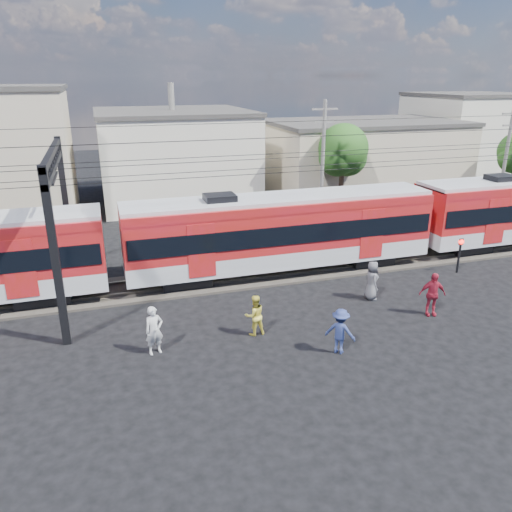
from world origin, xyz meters
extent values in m
plane|color=black|center=(0.00, 0.00, 0.00)|extent=(120.00, 120.00, 0.00)
cube|color=#2D2823|center=(0.00, 8.00, 0.06)|extent=(70.00, 3.40, 0.12)
cube|color=#59544C|center=(0.00, 7.25, 0.18)|extent=(70.00, 0.12, 0.12)
cube|color=#59544C|center=(0.00, 8.75, 0.18)|extent=(70.00, 0.12, 0.12)
cube|color=black|center=(-11.14, 8.00, 0.35)|extent=(2.40, 2.20, 0.70)
cube|color=black|center=(-4.58, 8.00, 0.35)|extent=(2.40, 2.20, 0.70)
cube|color=black|center=(5.66, 8.00, 0.35)|extent=(2.40, 2.20, 0.70)
cube|color=#A0A3A8|center=(0.54, 8.00, 1.15)|extent=(16.00, 3.00, 0.90)
cube|color=maroon|center=(0.54, 8.00, 2.80)|extent=(16.00, 3.00, 2.40)
cube|color=black|center=(0.54, 8.00, 2.55)|extent=(15.68, 3.08, 0.95)
cube|color=#A0A3A8|center=(0.54, 8.00, 4.05)|extent=(16.00, 2.60, 0.25)
cube|color=black|center=(12.22, 8.00, 0.35)|extent=(2.40, 2.20, 0.70)
cube|color=black|center=(-10.00, 3.50, 3.50)|extent=(0.30, 0.30, 7.00)
cube|color=black|center=(-10.00, 12.50, 3.50)|extent=(0.30, 0.30, 7.00)
cube|color=black|center=(-10.00, 8.00, 6.80)|extent=(0.25, 9.30, 0.25)
cube|color=black|center=(-10.00, 8.00, 6.20)|extent=(0.25, 9.30, 0.25)
cylinder|color=black|center=(0.00, 7.30, 5.50)|extent=(70.00, 0.03, 0.03)
cylinder|color=black|center=(0.00, 8.70, 5.50)|extent=(70.00, 0.03, 0.03)
cylinder|color=black|center=(0.00, 7.30, 6.20)|extent=(70.00, 0.03, 0.03)
cylinder|color=black|center=(0.00, 8.70, 6.20)|extent=(70.00, 0.03, 0.03)
cylinder|color=black|center=(0.00, 4.50, 7.50)|extent=(70.00, 0.03, 0.03)
cylinder|color=black|center=(0.00, 11.50, 7.50)|extent=(70.00, 0.03, 0.03)
cube|color=beige|center=(-2.00, 27.00, 3.50)|extent=(12.00, 12.00, 7.00)
cube|color=#3F3D3A|center=(-2.00, 27.00, 7.15)|extent=(12.24, 12.24, 0.30)
cube|color=#B6A78B|center=(14.00, 24.00, 3.00)|extent=(16.00, 10.00, 6.00)
cube|color=#3F3D3A|center=(14.00, 24.00, 6.15)|extent=(16.32, 10.20, 0.30)
cube|color=beige|center=(28.00, 28.00, 4.00)|extent=(10.00, 10.00, 8.00)
cube|color=#3F3D3A|center=(28.00, 28.00, 8.15)|extent=(10.20, 10.20, 0.30)
cylinder|color=slate|center=(6.00, 15.00, 4.25)|extent=(0.24, 0.24, 8.50)
cube|color=slate|center=(6.00, 15.00, 7.90)|extent=(1.80, 0.12, 0.12)
cube|color=slate|center=(6.00, 15.00, 7.10)|extent=(1.40, 0.12, 0.12)
cylinder|color=slate|center=(20.00, 14.00, 4.00)|extent=(0.24, 0.24, 8.00)
cube|color=slate|center=(20.00, 14.00, 6.60)|extent=(1.40, 0.12, 0.12)
cylinder|color=#382619|center=(9.00, 18.00, 1.96)|extent=(0.36, 0.36, 3.92)
sphere|color=#214C15|center=(9.00, 18.00, 4.90)|extent=(3.64, 3.64, 3.64)
sphere|color=#214C15|center=(9.60, 18.30, 4.20)|extent=(2.80, 2.80, 2.80)
cylinder|color=#382619|center=(24.00, 17.00, 1.68)|extent=(0.36, 0.36, 3.36)
imported|color=silver|center=(-6.77, 1.73, 0.95)|extent=(0.79, 0.62, 1.90)
imported|color=#DACA44|center=(-2.76, 1.99, 0.85)|extent=(0.89, 0.72, 1.71)
imported|color=navy|center=(-0.12, -0.32, 0.89)|extent=(1.31, 1.26, 1.79)
imported|color=maroon|center=(5.12, 1.36, 0.98)|extent=(1.24, 0.77, 1.96)
imported|color=#4D4D52|center=(3.46, 3.61, 0.93)|extent=(0.74, 1.00, 1.86)
cylinder|color=black|center=(9.56, 5.19, 0.89)|extent=(0.12, 0.12, 1.78)
sphere|color=#FF140C|center=(9.56, 5.19, 1.73)|extent=(0.28, 0.28, 0.28)
cube|color=black|center=(9.56, 5.19, 1.73)|extent=(0.25, 0.06, 0.35)
camera|label=1|loc=(-8.10, -15.19, 9.90)|focal=35.00mm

